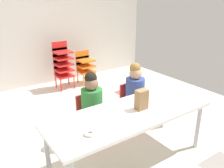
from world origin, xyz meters
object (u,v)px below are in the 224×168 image
seated_child_near_camera (92,101)px  paper_bag_brown (142,100)px  craft_table (130,116)px  kid_chair_red_stack (63,63)px  donut_powdered_on_plate (90,133)px  seated_child_middle_seat (135,89)px  kid_chair_orange_stack (85,65)px  paper_plate_near_edge (90,135)px  paper_plate_center_table (121,112)px

seated_child_near_camera → paper_bag_brown: (0.28, -0.58, 0.16)m
craft_table → kid_chair_red_stack: kid_chair_red_stack is taller
kid_chair_red_stack → donut_powdered_on_plate: bearing=-108.9°
seated_child_middle_seat → kid_chair_red_stack: (-0.21, 1.94, -0.04)m
seated_child_middle_seat → paper_bag_brown: 0.73m
craft_table → paper_bag_brown: paper_bag_brown is taller
kid_chair_red_stack → kid_chair_orange_stack: bearing=-0.1°
craft_table → paper_plate_near_edge: 0.59m
craft_table → paper_plate_near_edge: bearing=-165.6°
kid_chair_red_stack → paper_plate_center_table: 2.51m
craft_table → paper_bag_brown: bearing=-5.0°
paper_bag_brown → paper_plate_near_edge: 0.74m
craft_table → paper_plate_center_table: 0.11m
kid_chair_orange_stack → paper_plate_near_edge: kid_chair_orange_stack is taller
kid_chair_red_stack → paper_bag_brown: size_ratio=4.18×
kid_chair_red_stack → paper_plate_center_table: size_ratio=5.11×
kid_chair_red_stack → paper_plate_near_edge: bearing=-108.9°
paper_plate_center_table → paper_plate_near_edge: bearing=-158.8°
seated_child_middle_seat → kid_chair_red_stack: 1.96m
seated_child_near_camera → kid_chair_orange_stack: (0.97, 1.94, -0.16)m
seated_child_middle_seat → donut_powdered_on_plate: 1.33m
kid_chair_red_stack → donut_powdered_on_plate: size_ratio=8.77×
seated_child_middle_seat → donut_powdered_on_plate: seated_child_middle_seat is taller
paper_plate_center_table → kid_chair_orange_stack: bearing=69.8°
paper_plate_center_table → donut_powdered_on_plate: size_ratio=1.72×
seated_child_middle_seat → donut_powdered_on_plate: bearing=-147.3°
seated_child_near_camera → seated_child_middle_seat: 0.68m
seated_child_near_camera → paper_plate_center_table: 0.53m
paper_plate_near_edge → seated_child_near_camera: bearing=58.7°
craft_table → donut_powdered_on_plate: (-0.57, -0.15, 0.07)m
seated_child_middle_seat → paper_plate_center_table: size_ratio=5.10×
paper_plate_near_edge → paper_plate_center_table: bearing=21.2°
paper_plate_near_edge → paper_plate_center_table: size_ratio=1.00×
paper_bag_brown → donut_powdered_on_plate: 0.74m
paper_plate_center_table → kid_chair_red_stack: bearing=80.4°
seated_child_near_camera → kid_chair_orange_stack: 2.18m
donut_powdered_on_plate → paper_plate_center_table: bearing=21.2°
paper_bag_brown → paper_plate_center_table: bearing=165.6°
paper_bag_brown → seated_child_middle_seat: bearing=55.6°
paper_bag_brown → craft_table: bearing=175.0°
kid_chair_orange_stack → paper_plate_center_table: size_ratio=3.78×
craft_table → kid_chair_red_stack: 2.54m
craft_table → seated_child_middle_seat: (0.55, 0.57, 0.00)m
kid_chair_red_stack → paper_plate_near_edge: (-0.91, -2.66, 0.09)m
seated_child_near_camera → paper_plate_center_table: size_ratio=5.10×
seated_child_middle_seat → paper_plate_center_table: 0.82m
seated_child_middle_seat → paper_bag_brown: size_ratio=4.17×
seated_child_near_camera → paper_plate_near_edge: bearing=-121.3°
seated_child_near_camera → paper_bag_brown: 0.67m
seated_child_near_camera → paper_bag_brown: bearing=-64.2°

